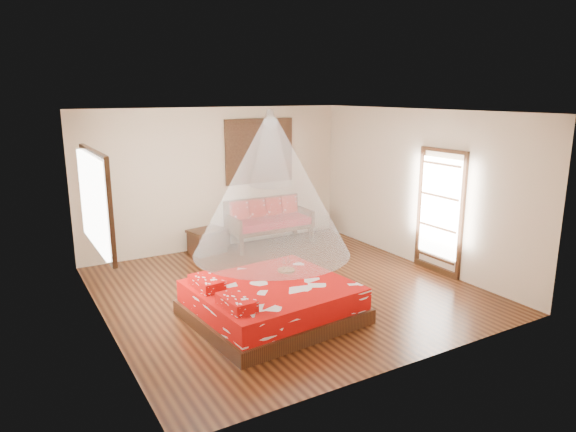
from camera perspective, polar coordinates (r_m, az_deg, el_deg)
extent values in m
cube|color=black|center=(8.32, -0.28, -8.18)|extent=(5.50, 5.50, 0.02)
cube|color=white|center=(7.73, -0.31, 11.62)|extent=(5.50, 5.50, 0.02)
cube|color=beige|center=(6.99, -20.31, -1.13)|extent=(0.02, 5.50, 2.80)
cube|color=beige|center=(9.56, 14.22, 3.07)|extent=(0.02, 5.50, 2.80)
cube|color=beige|center=(10.35, -7.96, 4.13)|extent=(5.50, 0.02, 2.80)
cube|color=beige|center=(5.76, 13.57, -3.70)|extent=(5.50, 0.02, 2.80)
cube|color=black|center=(7.28, -1.78, -10.54)|extent=(2.28, 2.10, 0.20)
cube|color=#A50805|center=(7.18, -1.79, -8.72)|extent=(2.18, 1.99, 0.30)
cube|color=#A50805|center=(6.40, -5.75, -9.53)|extent=(0.35, 0.58, 0.14)
cube|color=#A50805|center=(7.06, -9.03, -7.36)|extent=(0.35, 0.58, 0.14)
cube|color=black|center=(9.97, -5.24, -3.18)|extent=(0.08, 0.08, 0.42)
cube|color=black|center=(10.72, 2.56, -1.94)|extent=(0.08, 0.08, 0.42)
cube|color=black|center=(10.54, -6.73, -2.29)|extent=(0.08, 0.08, 0.42)
cube|color=black|center=(11.25, 0.78, -1.18)|extent=(0.08, 0.08, 0.42)
cube|color=black|center=(10.55, -2.05, -1.23)|extent=(1.73, 0.77, 0.08)
cube|color=maroon|center=(10.52, -2.06, -0.66)|extent=(1.67, 0.71, 0.14)
cube|color=black|center=(10.78, -2.93, 0.66)|extent=(1.73, 0.06, 0.55)
cube|color=black|center=(10.16, -6.15, -0.95)|extent=(0.06, 0.77, 0.30)
cube|color=black|center=(10.91, 1.75, 0.13)|extent=(0.06, 0.77, 0.30)
cube|color=#A50805|center=(10.41, -5.44, 0.56)|extent=(0.36, 0.19, 0.38)
cube|color=#A50805|center=(10.57, -3.56, 0.80)|extent=(0.36, 0.19, 0.38)
cube|color=#A50805|center=(10.74, -1.73, 1.03)|extent=(0.36, 0.19, 0.38)
cube|color=#A50805|center=(10.93, 0.04, 1.25)|extent=(0.36, 0.19, 0.38)
cube|color=black|center=(10.20, -8.96, -2.90)|extent=(0.72, 0.58, 0.42)
cube|color=black|center=(10.14, -9.01, -1.62)|extent=(0.77, 0.63, 0.05)
cube|color=black|center=(10.64, -3.20, 7.21)|extent=(1.52, 0.06, 1.32)
cube|color=black|center=(10.63, -3.17, 7.21)|extent=(1.35, 0.04, 1.10)
cube|color=black|center=(7.13, -20.48, 1.60)|extent=(0.08, 1.74, 1.34)
cube|color=white|center=(7.13, -20.16, 1.63)|extent=(0.04, 1.54, 1.10)
cube|color=black|center=(9.19, 16.51, 0.28)|extent=(0.08, 1.02, 2.16)
cube|color=white|center=(9.16, 16.47, 0.88)|extent=(0.03, 0.82, 1.70)
cylinder|color=brown|center=(7.62, -0.20, -6.04)|extent=(0.25, 0.25, 0.03)
cone|color=white|center=(6.75, -1.88, 3.14)|extent=(2.12, 2.12, 1.80)
cone|color=white|center=(10.21, -1.99, 7.53)|extent=(0.85, 0.85, 1.50)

